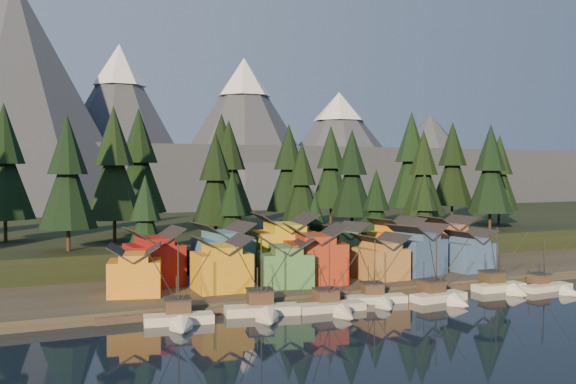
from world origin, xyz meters
name	(u,v)px	position (x,y,z in m)	size (l,w,h in m)	color
ground	(415,320)	(0.00, 0.00, 0.00)	(500.00, 500.00, 0.00)	black
shore_strip	(292,272)	(0.00, 40.00, 0.75)	(400.00, 50.00, 1.50)	#332F25
hillside	(212,236)	(0.00, 90.00, 3.00)	(420.00, 100.00, 6.00)	black
dock	(353,295)	(0.00, 16.50, 0.50)	(80.00, 4.00, 1.00)	#4C4036
mountain_ridge	(116,157)	(-4.20, 213.59, 26.06)	(560.00, 190.00, 90.00)	#4B5161
boat_0	(179,308)	(-29.80, 10.57, 2.32)	(9.75, 10.32, 11.75)	beige
boat_1	(264,300)	(-17.84, 10.64, 2.34)	(11.19, 11.77, 12.39)	beige
boat_2	(334,298)	(-7.65, 8.78, 2.04)	(10.41, 11.22, 11.13)	beige
boat_3	(378,291)	(1.24, 11.15, 1.98)	(10.03, 10.54, 10.68)	beige
boat_4	(443,287)	(11.14, 8.20, 2.30)	(9.50, 10.24, 11.67)	silver
boat_5	(503,278)	(25.45, 10.68, 2.37)	(9.44, 10.25, 11.92)	silver
boat_6	(552,281)	(33.10, 7.47, 1.81)	(9.93, 10.76, 10.14)	silver
house_front_0	(135,268)	(-32.66, 25.72, 5.54)	(9.23, 8.92, 7.68)	orange
house_front_1	(221,262)	(-19.55, 23.87, 5.99)	(8.48, 8.16, 8.55)	gold
house_front_2	(285,260)	(-8.74, 23.46, 5.68)	(9.84, 9.89, 7.95)	#447E47
house_front_3	(315,252)	(-2.86, 24.36, 6.60)	(11.45, 11.12, 9.71)	#992E17
house_front_4	(380,255)	(9.11, 22.93, 5.54)	(7.63, 8.22, 7.70)	#A8783B
house_front_5	(417,248)	(17.89, 24.48, 6.26)	(10.13, 9.54, 9.06)	#375583
house_front_6	(470,249)	(29.09, 23.39, 5.54)	(8.09, 7.70, 7.69)	#3C5B8E
house_back_0	(154,255)	(-28.07, 33.14, 6.43)	(9.01, 8.68, 9.39)	maroon
house_back_1	(223,250)	(-16.24, 32.91, 6.68)	(9.27, 9.38, 9.86)	teal
house_back_2	(285,242)	(-4.36, 33.59, 7.32)	(11.74, 11.02, 11.09)	gold
house_back_3	(339,246)	(6.33, 32.77, 6.23)	(9.80, 8.96, 9.00)	#468148
house_back_4	(396,241)	(19.89, 34.10, 6.47)	(9.40, 9.09, 9.47)	orange
house_back_5	(447,239)	(31.32, 32.92, 6.50)	(8.83, 8.93, 9.52)	#925A34
tree_hill_1	(5,166)	(-50.00, 68.00, 21.21)	(11.94, 11.94, 27.82)	#332319
tree_hill_2	(68,176)	(-40.00, 48.00, 19.28)	(10.43, 10.43, 24.30)	#332319
tree_hill_3	(114,167)	(-30.00, 60.00, 20.90)	(11.70, 11.70, 27.25)	#332319
tree_hill_4	(139,165)	(-22.00, 75.00, 21.60)	(12.25, 12.25, 28.53)	#332319
tree_hill_5	(215,182)	(-12.00, 50.00, 18.02)	(9.44, 9.44, 21.99)	#332319
tree_hill_6	(229,171)	(-4.00, 65.00, 20.05)	(11.03, 11.03, 25.70)	#332319
tree_hill_7	(302,186)	(6.00, 48.00, 17.00)	(8.64, 8.64, 20.13)	#332319
tree_hill_8	(289,171)	(14.00, 72.00, 20.07)	(11.05, 11.05, 25.73)	#332319
tree_hill_9	(352,176)	(22.00, 55.00, 18.94)	(10.16, 10.16, 23.67)	#332319
tree_hill_10	(331,170)	(30.00, 80.00, 20.37)	(11.28, 11.28, 26.28)	#332319
tree_hill_11	(423,176)	(38.00, 50.00, 18.93)	(10.16, 10.16, 23.66)	#332319
tree_hill_12	(411,163)	(46.00, 66.00, 22.09)	(12.63, 12.63, 29.42)	#332319
tree_hill_13	(490,172)	(56.00, 48.00, 19.84)	(10.87, 10.87, 25.31)	#332319
tree_hill_14	(452,167)	(64.00, 72.00, 21.17)	(11.91, 11.91, 27.74)	#332319
tree_hill_15	(222,165)	(0.00, 82.00, 21.65)	(12.28, 12.28, 28.62)	#332319
tree_hill_17	(499,176)	(68.00, 58.00, 18.85)	(10.09, 10.09, 23.51)	#332319
tree_shore_0	(145,222)	(-28.00, 40.00, 11.42)	(7.80, 7.80, 18.16)	#332319
tree_shore_1	(232,217)	(-12.00, 40.00, 11.80)	(8.09, 8.09, 18.85)	#332319
tree_shore_2	(315,227)	(5.00, 40.00, 9.28)	(6.12, 6.12, 14.26)	#332319
tree_shore_3	(376,211)	(19.00, 40.00, 11.92)	(8.19, 8.19, 19.08)	#332319
tree_shore_4	(424,212)	(31.00, 40.00, 11.57)	(7.91, 7.91, 18.43)	#332319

